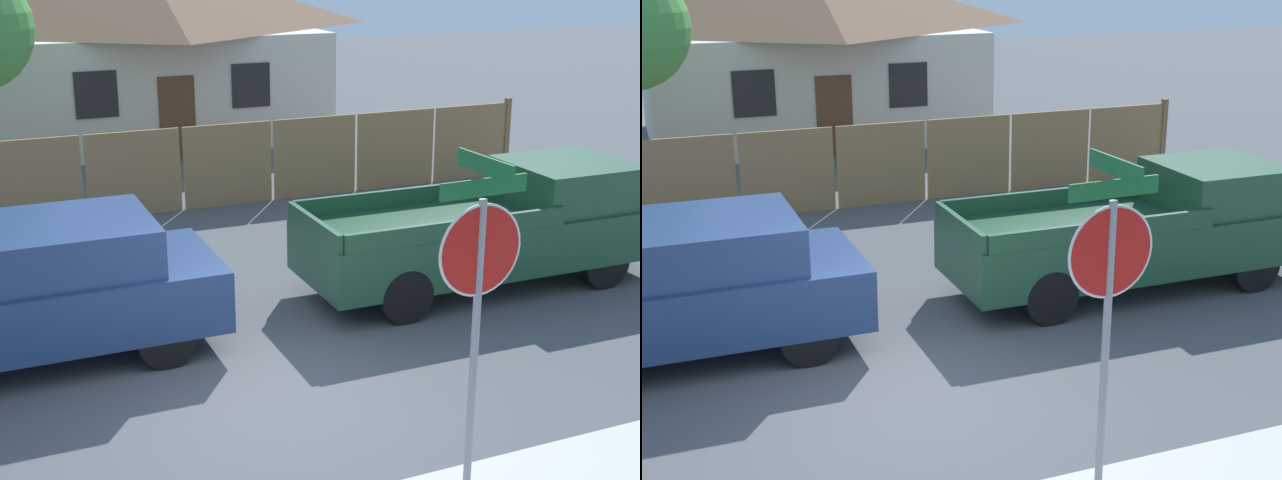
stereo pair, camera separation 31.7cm
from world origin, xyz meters
The scene contains 6 objects.
ground_plane centered at (0.00, 0.00, 0.00)m, with size 80.00×80.00×0.00m, color #4C4F54.
wooden_fence centered at (2.07, 8.09, 0.83)m, with size 13.31×0.12×1.75m.
house centered at (2.23, 15.69, 2.48)m, with size 9.21×6.38×4.79m.
red_suv centered at (-2.30, 2.26, 0.96)m, with size 4.57×2.03×1.76m.
orange_pickup centered at (4.49, 2.26, 0.88)m, with size 5.54×1.89×1.81m.
stop_sign centered at (0.90, -2.74, 2.29)m, with size 0.84×0.75×3.36m.
Camera 2 is at (-2.74, -8.74, 4.94)m, focal length 50.00 mm.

